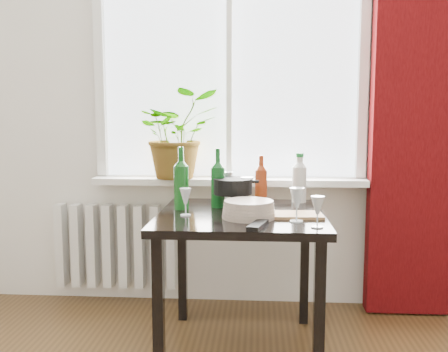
# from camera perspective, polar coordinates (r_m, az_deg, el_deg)

# --- Properties ---
(window) EXTENTS (1.72, 0.08, 1.62)m
(window) POSITION_cam_1_polar(r_m,az_deg,el_deg) (3.23, 0.64, 13.36)
(window) COLOR white
(window) RESTS_ON ground
(windowsill) EXTENTS (1.72, 0.20, 0.04)m
(windowsill) POSITION_cam_1_polar(r_m,az_deg,el_deg) (3.17, 0.55, -0.57)
(windowsill) COLOR white
(windowsill) RESTS_ON ground
(curtain) EXTENTS (0.50, 0.12, 2.56)m
(curtain) POSITION_cam_1_polar(r_m,az_deg,el_deg) (3.24, 20.88, 7.49)
(curtain) COLOR #3B0507
(curtain) RESTS_ON ground
(radiator) EXTENTS (0.80, 0.10, 0.55)m
(radiator) POSITION_cam_1_polar(r_m,az_deg,el_deg) (3.41, -12.23, -7.80)
(radiator) COLOR silver
(radiator) RESTS_ON ground
(table) EXTENTS (0.85, 0.85, 0.74)m
(table) POSITION_cam_1_polar(r_m,az_deg,el_deg) (2.61, 1.95, -6.22)
(table) COLOR black
(table) RESTS_ON ground
(potted_plant) EXTENTS (0.63, 0.60, 0.56)m
(potted_plant) POSITION_cam_1_polar(r_m,az_deg,el_deg) (3.15, -5.33, 4.79)
(potted_plant) COLOR #348022
(potted_plant) RESTS_ON windowsill
(wine_bottle_left) EXTENTS (0.10, 0.10, 0.34)m
(wine_bottle_left) POSITION_cam_1_polar(r_m,az_deg,el_deg) (2.67, -4.91, -0.17)
(wine_bottle_left) COLOR #0D4712
(wine_bottle_left) RESTS_ON table
(wine_bottle_right) EXTENTS (0.09, 0.09, 0.33)m
(wine_bottle_right) POSITION_cam_1_polar(r_m,az_deg,el_deg) (2.72, -0.70, -0.18)
(wine_bottle_right) COLOR #0D4516
(wine_bottle_right) RESTS_ON table
(bottle_amber) EXTENTS (0.09, 0.09, 0.28)m
(bottle_amber) POSITION_cam_1_polar(r_m,az_deg,el_deg) (2.82, 4.26, -0.37)
(bottle_amber) COLOR maroon
(bottle_amber) RESTS_ON table
(cleaning_bottle) EXTENTS (0.11, 0.11, 0.29)m
(cleaning_bottle) POSITION_cam_1_polar(r_m,az_deg,el_deg) (2.91, 8.60, -0.16)
(cleaning_bottle) COLOR silver
(cleaning_bottle) RESTS_ON table
(wineglass_front_right) EXTENTS (0.08, 0.08, 0.17)m
(wineglass_front_right) POSITION_cam_1_polar(r_m,az_deg,el_deg) (2.38, 8.31, -3.25)
(wineglass_front_right) COLOR silver
(wineglass_front_right) RESTS_ON table
(wineglass_far_right) EXTENTS (0.06, 0.06, 0.15)m
(wineglass_far_right) POSITION_cam_1_polar(r_m,az_deg,el_deg) (2.28, 10.64, -4.01)
(wineglass_far_right) COLOR silver
(wineglass_far_right) RESTS_ON table
(wineglass_back_center) EXTENTS (0.09, 0.09, 0.17)m
(wineglass_back_center) POSITION_cam_1_polar(r_m,az_deg,el_deg) (2.73, 2.64, -1.81)
(wineglass_back_center) COLOR silver
(wineglass_back_center) RESTS_ON table
(wineglass_back_left) EXTENTS (0.08, 0.08, 0.19)m
(wineglass_back_left) POSITION_cam_1_polar(r_m,az_deg,el_deg) (2.83, 0.25, -1.33)
(wineglass_back_left) COLOR silver
(wineglass_back_left) RESTS_ON table
(wineglass_front_left) EXTENTS (0.07, 0.07, 0.14)m
(wineglass_front_left) POSITION_cam_1_polar(r_m,az_deg,el_deg) (2.51, -4.41, -2.95)
(wineglass_front_left) COLOR white
(wineglass_front_left) RESTS_ON table
(plate_stack) EXTENTS (0.34, 0.34, 0.08)m
(plate_stack) POSITION_cam_1_polar(r_m,az_deg,el_deg) (2.45, 2.84, -3.85)
(plate_stack) COLOR #BBAB9B
(plate_stack) RESTS_ON table
(fondue_pot) EXTENTS (0.29, 0.27, 0.16)m
(fondue_pot) POSITION_cam_1_polar(r_m,az_deg,el_deg) (2.70, 1.01, -1.99)
(fondue_pot) COLOR black
(fondue_pot) RESTS_ON table
(tv_remote) EXTENTS (0.10, 0.19, 0.02)m
(tv_remote) POSITION_cam_1_polar(r_m,az_deg,el_deg) (2.26, 3.88, -5.62)
(tv_remote) COLOR black
(tv_remote) RESTS_ON table
(cutting_board) EXTENTS (0.28, 0.19, 0.01)m
(cutting_board) POSITION_cam_1_polar(r_m,az_deg,el_deg) (2.52, 8.07, -4.43)
(cutting_board) COLOR #AA7C4C
(cutting_board) RESTS_ON table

